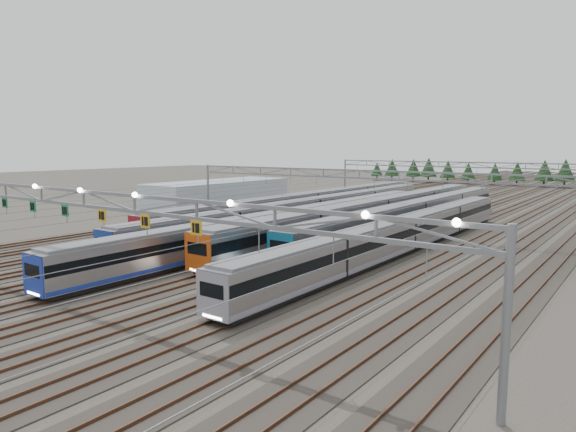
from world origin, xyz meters
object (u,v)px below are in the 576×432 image
Objects in this scene: train_b at (312,211)px; train_e at (415,215)px; train_f at (403,234)px; gantry_mid at (359,181)px; train_d at (378,213)px; train_a at (310,204)px; gantry_far at (466,169)px; gantry_near at (82,202)px; west_shed at (219,193)px; train_c at (293,223)px.

train_e is (13.50, 3.94, 0.06)m from train_b.
gantry_mid is (-11.25, 11.16, 4.41)m from train_f.
gantry_mid reaches higher than train_d.
train_b is at bearing -54.78° from train_a.
gantry_far is (0.00, 45.00, 0.00)m from gantry_mid.
gantry_mid reaches higher than train_a.
train_b is 1.18× the size of gantry_far.
train_a is 7.80m from train_b.
gantry_near is 1.88× the size of west_shed.
train_b is 1.18× the size of gantry_near.
train_b is (4.50, -6.38, -0.07)m from train_a.
train_d is at bearing 70.91° from train_c.
gantry_near reaches higher than train_d.
train_d is (4.50, 13.00, 0.20)m from train_c.
gantry_mid is at bearing -90.00° from gantry_far.
gantry_near is (-11.30, -28.96, 5.11)m from train_f.
train_c is at bearing -67.21° from train_b.
train_d reaches higher than train_c.
train_f is 50.92m from west_shed.
train_a is at bearing 154.68° from gantry_mid.
gantry_far is (6.75, 46.05, 4.34)m from train_b.
train_d is 1.17× the size of gantry_far.
gantry_far is (11.25, 39.68, 4.27)m from train_a.
train_b is 11.62m from train_c.
gantry_far is at bearing 87.73° from train_c.
gantry_mid and gantry_far have the same top height.
train_b is at bearing -98.34° from gantry_far.
train_b is 1.18× the size of gantry_mid.
train_b is at bearing -165.71° from train_d.
train_d is at bearing -13.14° from west_shed.
train_a is 1.17× the size of train_f.
west_shed reaches higher than train_a.
gantry_near is (-6.80, -43.01, 4.99)m from train_e.
train_e is at bearing 16.29° from train_b.
train_e is at bearing 81.02° from gantry_near.
train_e is at bearing 20.17° from train_d.
train_a is 27.89m from train_f.
gantry_near reaches higher than train_b.
train_d reaches higher than train_e.
west_shed is (-37.34, 8.72, 0.08)m from train_d.
train_d is 44.02m from gantry_far.
west_shed is at bearing 170.42° from train_e.
train_d is (13.50, -4.08, 0.07)m from train_a.
train_b is at bearing -171.13° from gantry_mid.
train_e reaches higher than train_b.
west_shed reaches higher than train_c.
gantry_far is 49.76m from west_shed.
gantry_near is 1.00× the size of gantry_mid.
train_b is at bearing -163.71° from train_e.
train_c is 2.07× the size of west_shed.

